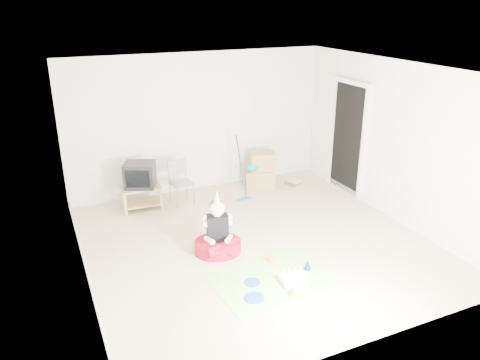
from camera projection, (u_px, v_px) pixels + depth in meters
name	position (u px, v px, depth m)	size (l,w,h in m)	color
ground	(257.00, 242.00, 7.15)	(5.00, 5.00, 0.00)	#C0AC8A
doorway_recess	(348.00, 139.00, 8.75)	(0.02, 0.90, 2.05)	black
tv_stand	(142.00, 195.00, 8.21)	(0.70, 0.46, 0.43)	olive
crt_tv	(140.00, 175.00, 8.07)	(0.51, 0.42, 0.44)	black
folding_chair	(181.00, 183.00, 8.38)	(0.41, 0.39, 0.81)	gray
cardboard_boxes	(260.00, 171.00, 9.14)	(0.67, 0.58, 0.70)	#A17F4E
floor_mop	(244.00, 187.00, 8.55)	(0.30, 0.39, 1.16)	#2361AF
book_pile	(293.00, 182.00, 9.37)	(0.27, 0.30, 0.09)	#2A7E4D
seated_woman	(218.00, 239.00, 6.80)	(0.83, 0.83, 0.98)	maroon
party_mat	(271.00, 278.00, 6.23)	(1.58, 1.14, 0.01)	#FF3590
birthday_cake	(293.00, 280.00, 6.12)	(0.37, 0.31, 0.16)	white
blue_plate_near	(252.00, 282.00, 6.13)	(0.21, 0.21, 0.01)	#173FBB
blue_plate_far	(254.00, 298.00, 5.81)	(0.25, 0.25, 0.01)	#173FBB
orange_cup_near	(271.00, 259.00, 6.59)	(0.08, 0.08, 0.09)	orange
orange_cup_far	(291.00, 292.00, 5.86)	(0.07, 0.07, 0.08)	orange
blue_party_hat	(308.00, 264.00, 6.41)	(0.10, 0.10, 0.15)	#171CA6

